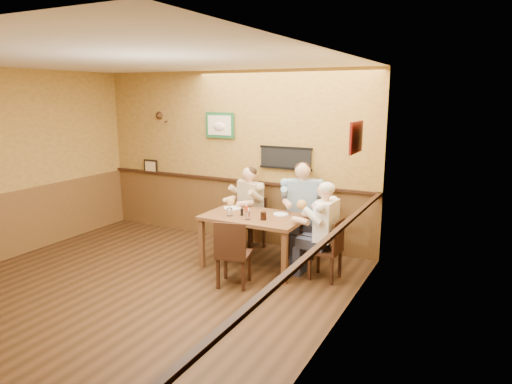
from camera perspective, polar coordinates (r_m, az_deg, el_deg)
room at (r=5.61m, az=-13.89°, el=4.26°), size 5.02×5.03×2.81m
dining_table at (r=6.46m, az=-0.19°, el=-3.71°), size 1.40×0.90×0.75m
chair_back_left at (r=7.30m, az=-0.70°, el=-3.85°), size 0.49×0.49×0.83m
chair_back_right at (r=6.95m, az=5.70°, el=-4.38°), size 0.54×0.54×0.91m
chair_right_end at (r=6.15m, az=8.66°, el=-7.08°), size 0.40×0.40×0.83m
chair_near_side at (r=5.89m, az=-2.78°, el=-7.55°), size 0.49×0.49×0.88m
diner_tan_shirt at (r=7.25m, az=-0.71°, el=-2.51°), size 0.70×0.70×1.18m
diner_blue_polo at (r=6.90m, az=5.74°, el=-2.82°), size 0.77×0.77×1.30m
diner_white_elder at (r=6.09m, az=8.71°, el=-5.50°), size 0.57×0.57×1.18m
water_glass_left at (r=6.40m, az=-3.30°, el=-2.50°), size 0.09×0.09×0.11m
water_glass_mid at (r=6.22m, az=-1.03°, el=-2.96°), size 0.08×0.08×0.11m
cola_tumbler at (r=6.19m, az=0.94°, el=-3.01°), size 0.09×0.09×0.11m
hot_sauce_bottle at (r=6.36m, az=-1.21°, el=-2.32°), size 0.05×0.05×0.17m
salt_shaker at (r=6.49m, az=-1.03°, el=-2.41°), size 0.04×0.04×0.09m
pepper_shaker at (r=6.41m, az=-1.78°, el=-2.53°), size 0.05×0.05×0.10m
plate_far_left at (r=6.82m, az=-2.97°, el=-2.00°), size 0.34×0.34×0.02m
plate_far_right at (r=6.47m, az=3.13°, el=-2.79°), size 0.27×0.27×0.01m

